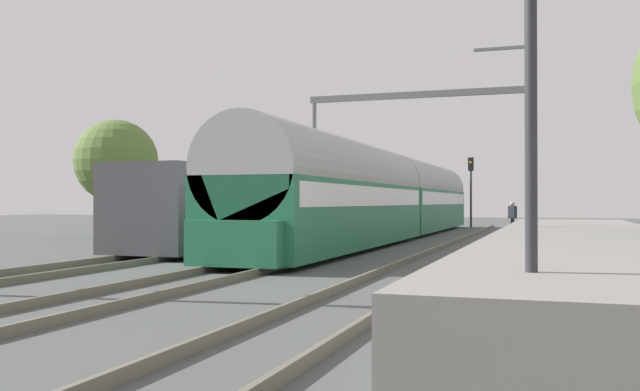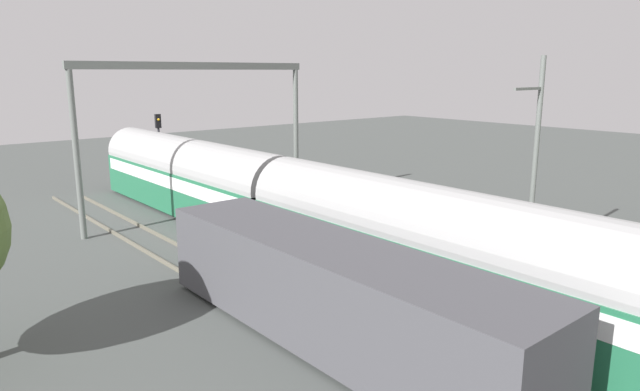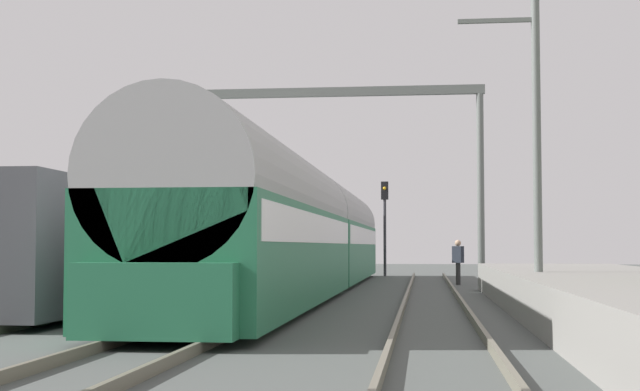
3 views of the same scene
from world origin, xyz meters
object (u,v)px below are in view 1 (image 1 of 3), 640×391
at_px(freight_car, 235,208).
at_px(railway_signal_far, 471,182).
at_px(passenger_train, 389,196).
at_px(catenary_gantry, 417,131).
at_px(railway_signal_near, 531,46).
at_px(person_crossing, 512,215).

distance_m(freight_car, railway_signal_far, 24.83).
relative_size(passenger_train, catenary_gantry, 2.62).
xyz_separation_m(railway_signal_near, railway_signal_far, (-5.04, 39.26, -0.44)).
relative_size(railway_signal_near, catenary_gantry, 0.44).
bearing_deg(railway_signal_far, catenary_gantry, -101.69).
height_order(passenger_train, catenary_gantry, catenary_gantry).
bearing_deg(railway_signal_far, freight_car, -104.00).
distance_m(freight_car, catenary_gantry, 15.89).
xyz_separation_m(passenger_train, person_crossing, (5.16, 6.35, -0.94)).
distance_m(railway_signal_near, railway_signal_far, 39.58).
bearing_deg(person_crossing, freight_car, 90.46).
height_order(freight_car, person_crossing, freight_car).
distance_m(passenger_train, catenary_gantry, 7.82).
xyz_separation_m(freight_car, railway_signal_near, (11.04, -15.21, 2.01)).
bearing_deg(freight_car, passenger_train, 62.60).
bearing_deg(catenary_gantry, person_crossing, -6.20).
xyz_separation_m(passenger_train, catenary_gantry, (0.00, 6.91, 3.66)).
relative_size(railway_signal_far, catenary_gantry, 0.38).
bearing_deg(freight_car, person_crossing, 57.00).
xyz_separation_m(passenger_train, railway_signal_far, (1.92, 16.18, 1.06)).
distance_m(person_crossing, railway_signal_far, 10.54).
bearing_deg(person_crossing, railway_signal_far, -38.31).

